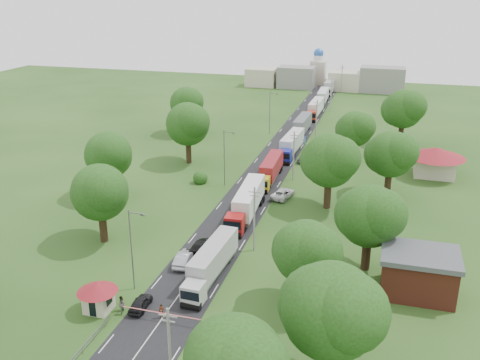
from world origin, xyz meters
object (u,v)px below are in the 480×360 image
(guard_booth, at_px, (98,293))
(pedestrian_near, at_px, (161,312))
(car_lane_mid, at_px, (185,258))
(boom_barrier, at_px, (148,312))
(info_sign, at_px, (304,143))
(car_lane_front, at_px, (141,303))
(truck_0, at_px, (211,263))

(guard_booth, distance_m, pedestrian_near, 7.26)
(guard_booth, relative_size, car_lane_mid, 0.89)
(boom_barrier, relative_size, guard_booth, 2.10)
(info_sign, relative_size, pedestrian_near, 2.57)
(boom_barrier, distance_m, guard_booth, 5.98)
(car_lane_front, height_order, pedestrian_near, pedestrian_near)
(info_sign, xyz_separation_m, car_lane_front, (-8.20, -58.50, -2.32))
(guard_booth, bearing_deg, pedestrian_near, 4.03)
(boom_barrier, distance_m, truck_0, 10.48)
(car_lane_front, xyz_separation_m, car_lane_mid, (1.03, 10.50, 0.14))
(car_lane_mid, bearing_deg, boom_barrier, 89.69)
(guard_booth, relative_size, car_lane_front, 1.10)
(boom_barrier, height_order, car_lane_front, car_lane_front)
(car_lane_front, distance_m, pedestrian_near, 3.08)
(car_lane_front, bearing_deg, pedestrian_near, 157.66)
(info_sign, distance_m, car_lane_mid, 48.58)
(info_sign, bearing_deg, car_lane_mid, -98.49)
(car_lane_front, distance_m, car_lane_mid, 10.55)
(guard_booth, relative_size, pedestrian_near, 2.76)
(boom_barrier, bearing_deg, car_lane_front, 137.60)
(truck_0, bearing_deg, boom_barrier, -110.67)
(info_sign, relative_size, truck_0, 0.29)
(info_sign, xyz_separation_m, pedestrian_near, (-5.29, -59.50, -2.20))
(boom_barrier, bearing_deg, info_sign, 83.76)
(boom_barrier, bearing_deg, truck_0, 69.33)
(car_lane_mid, bearing_deg, truck_0, 149.08)
(car_lane_mid, bearing_deg, info_sign, -101.70)
(boom_barrier, bearing_deg, pedestrian_near, 21.47)
(car_lane_mid, height_order, pedestrian_near, car_lane_mid)
(truck_0, relative_size, car_lane_front, 3.52)
(boom_barrier, height_order, car_lane_mid, car_lane_mid)
(info_sign, bearing_deg, car_lane_front, -97.98)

